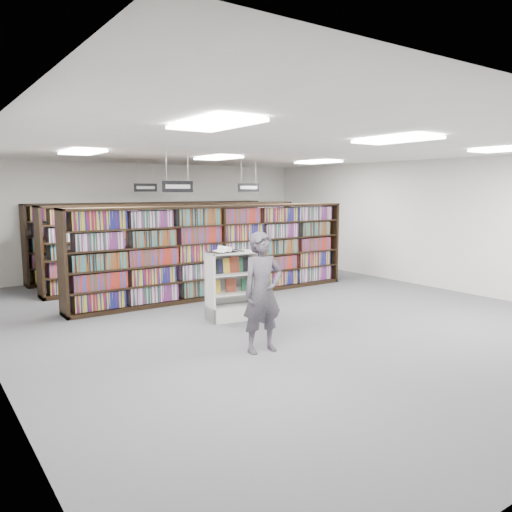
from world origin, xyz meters
TOP-DOWN VIEW (x-y plane):
  - floor at (0.00, 0.00)m, footprint 12.00×12.00m
  - ceiling at (0.00, 0.00)m, footprint 10.00×12.00m
  - wall_back at (0.00, 6.00)m, footprint 10.00×0.10m
  - wall_right at (5.00, 0.00)m, footprint 0.10×12.00m
  - bookshelf_row_near at (0.00, 2.00)m, footprint 7.00×0.60m
  - bookshelf_row_mid at (0.00, 4.00)m, footprint 7.00×0.60m
  - bookshelf_row_far at (0.00, 5.70)m, footprint 7.00×0.60m
  - aisle_sign_left at (-1.50, 1.00)m, footprint 0.65×0.02m
  - aisle_sign_right at (1.50, 3.00)m, footprint 0.65×0.02m
  - aisle_sign_center at (-0.50, 5.00)m, footprint 0.65×0.02m
  - troffer_front_left at (-3.00, -3.00)m, footprint 0.60×1.20m
  - troffer_front_center at (0.00, -3.00)m, footprint 0.60×1.20m
  - troffer_front_right at (3.00, -3.00)m, footprint 0.60×1.20m
  - troffer_back_left at (-3.00, 2.00)m, footprint 0.60×1.20m
  - troffer_back_center at (0.00, 2.00)m, footprint 0.60×1.20m
  - troffer_back_right at (3.00, 2.00)m, footprint 0.60×1.20m
  - endcap_display at (-0.88, 0.07)m, footprint 0.98×0.59m
  - open_book at (-1.01, 0.07)m, footprint 0.66×0.43m
  - shopper at (-1.51, -1.84)m, footprint 0.70×0.48m

SIDE VIEW (x-z plane):
  - floor at x=0.00m, z-range 0.00..0.00m
  - endcap_display at x=-0.88m, z-range -0.19..1.10m
  - shopper at x=-1.51m, z-range 0.00..1.83m
  - bookshelf_row_near at x=0.00m, z-range 0.00..2.10m
  - bookshelf_row_mid at x=0.00m, z-range 0.00..2.10m
  - bookshelf_row_far at x=0.00m, z-range 0.00..2.10m
  - open_book at x=-1.01m, z-range 1.26..1.39m
  - wall_back at x=0.00m, z-range 0.00..3.20m
  - wall_right at x=5.00m, z-range 0.00..3.20m
  - aisle_sign_left at x=-1.50m, z-range 2.13..2.93m
  - aisle_sign_right at x=1.50m, z-range 2.13..2.93m
  - aisle_sign_center at x=-0.50m, z-range 2.13..2.93m
  - troffer_front_left at x=-3.00m, z-range 3.14..3.18m
  - troffer_front_center at x=0.00m, z-range 3.14..3.18m
  - troffer_front_right at x=3.00m, z-range 3.14..3.18m
  - troffer_back_left at x=-3.00m, z-range 3.14..3.18m
  - troffer_back_center at x=0.00m, z-range 3.14..3.18m
  - troffer_back_right at x=3.00m, z-range 3.14..3.18m
  - ceiling at x=0.00m, z-range 3.15..3.25m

